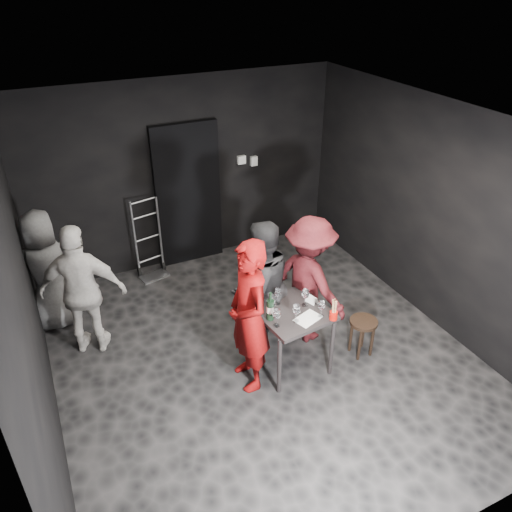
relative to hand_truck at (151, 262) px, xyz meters
name	(u,v)px	position (x,y,z in m)	size (l,w,h in m)	color
floor	(262,355)	(0.68, -2.25, -0.22)	(4.50, 5.00, 0.02)	black
ceiling	(264,125)	(0.68, -2.25, 2.48)	(4.50, 5.00, 0.02)	silver
wall_back	(185,174)	(0.68, 0.25, 1.13)	(4.50, 0.04, 2.70)	black
wall_front	(436,437)	(0.68, -4.75, 1.13)	(4.50, 0.04, 2.70)	black
wall_left	(29,313)	(-1.57, -2.25, 1.13)	(0.04, 5.00, 2.70)	black
wall_right	(432,214)	(2.93, -2.25, 1.13)	(0.04, 5.00, 2.70)	black
doorway	(188,195)	(0.68, 0.19, 0.83)	(0.95, 0.10, 2.10)	black
wallbox_upper	(241,160)	(1.53, 0.20, 1.23)	(0.12, 0.06, 0.12)	#B7B7B2
wallbox_lower	(254,161)	(1.73, 0.20, 1.18)	(0.10, 0.06, 0.14)	#B7B7B2
hand_truck	(151,262)	(0.00, 0.00, 0.00)	(0.40, 0.34, 1.19)	#B2B2B7
tasting_table	(292,318)	(0.91, -2.51, 0.43)	(0.72, 0.72, 0.75)	black
stool	(363,328)	(1.74, -2.69, 0.15)	(0.32, 0.32, 0.47)	black
server_red	(249,307)	(0.39, -2.53, 0.77)	(0.72, 0.47, 1.97)	maroon
woman_black	(261,283)	(0.77, -2.02, 0.64)	(0.83, 0.46, 1.71)	black
man_maroon	(309,277)	(1.34, -2.13, 0.62)	(1.08, 0.50, 1.67)	#4B1317
bystander_cream	(82,287)	(-1.05, -1.26, 0.65)	(1.01, 0.48, 1.73)	silver
bystander_grey	(47,269)	(-1.36, -0.60, 0.58)	(0.78, 0.43, 1.60)	slate
tasting_mat	(308,318)	(0.99, -2.69, 0.53)	(0.28, 0.19, 0.00)	white
wine_glass_a	(277,317)	(0.64, -2.66, 0.64)	(0.08, 0.08, 0.22)	white
wine_glass_b	(273,306)	(0.70, -2.45, 0.63)	(0.07, 0.07, 0.20)	white
wine_glass_c	(278,296)	(0.82, -2.32, 0.64)	(0.08, 0.08, 0.21)	white
wine_glass_d	(296,313)	(0.86, -2.67, 0.64)	(0.08, 0.08, 0.22)	white
wine_glass_e	(321,308)	(1.13, -2.72, 0.64)	(0.08, 0.08, 0.21)	white
wine_glass_f	(305,297)	(1.08, -2.47, 0.64)	(0.08, 0.08, 0.22)	white
wine_bottle	(270,309)	(0.63, -2.53, 0.66)	(0.08, 0.08, 0.33)	black
breadstick_cup	(334,310)	(1.22, -2.81, 0.65)	(0.08, 0.08, 0.26)	#C10F07
reserved_card	(311,299)	(1.15, -2.47, 0.58)	(0.08, 0.12, 0.10)	white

